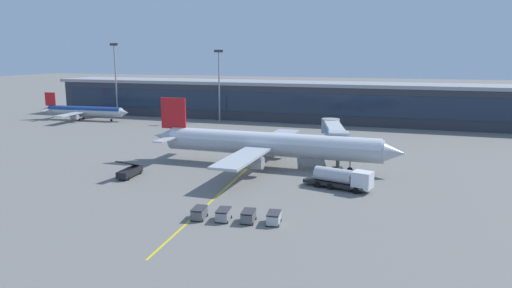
{
  "coord_description": "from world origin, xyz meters",
  "views": [
    {
      "loc": [
        28.56,
        -76.23,
        20.57
      ],
      "look_at": [
        2.1,
        2.84,
        4.5
      ],
      "focal_mm": 32.66,
      "sensor_mm": 36.0,
      "label": 1
    }
  ],
  "objects_px": {
    "main_airliner": "(269,144)",
    "baggage_cart_2": "(248,216)",
    "baggage_cart_0": "(199,213)",
    "commuter_jet_far": "(84,111)",
    "baggage_cart_1": "(224,214)",
    "belt_loader": "(130,171)",
    "fuel_tanker": "(342,178)",
    "baggage_cart_3": "(274,218)"
  },
  "relations": [
    {
      "from": "belt_loader",
      "to": "commuter_jet_far",
      "type": "xyz_separation_m",
      "value": [
        -53.54,
        55.88,
        1.96
      ]
    },
    {
      "from": "main_airliner",
      "to": "belt_loader",
      "type": "relative_size",
      "value": 6.95
    },
    {
      "from": "commuter_jet_far",
      "to": "fuel_tanker",
      "type": "bearing_deg",
      "value": -30.25
    },
    {
      "from": "belt_loader",
      "to": "baggage_cart_0",
      "type": "distance_m",
      "value": 25.18
    },
    {
      "from": "baggage_cart_1",
      "to": "baggage_cart_2",
      "type": "xyz_separation_m",
      "value": [
        3.17,
        0.43,
        0.0
      ]
    },
    {
      "from": "fuel_tanker",
      "to": "belt_loader",
      "type": "relative_size",
      "value": 1.59
    },
    {
      "from": "fuel_tanker",
      "to": "commuter_jet_far",
      "type": "distance_m",
      "value": 103.08
    },
    {
      "from": "main_airliner",
      "to": "baggage_cart_0",
      "type": "relative_size",
      "value": 17.13
    },
    {
      "from": "baggage_cart_2",
      "to": "belt_loader",
      "type": "bearing_deg",
      "value": 151.8
    },
    {
      "from": "baggage_cart_2",
      "to": "baggage_cart_3",
      "type": "xyz_separation_m",
      "value": [
        3.17,
        0.43,
        0.0
      ]
    },
    {
      "from": "baggage_cart_1",
      "to": "commuter_jet_far",
      "type": "xyz_separation_m",
      "value": [
        -76.88,
        70.52,
        2.16
      ]
    },
    {
      "from": "baggage_cart_3",
      "to": "commuter_jet_far",
      "type": "height_order",
      "value": "commuter_jet_far"
    },
    {
      "from": "main_airliner",
      "to": "commuter_jet_far",
      "type": "relative_size",
      "value": 1.56
    },
    {
      "from": "commuter_jet_far",
      "to": "baggage_cart_1",
      "type": "bearing_deg",
      "value": -42.53
    },
    {
      "from": "baggage_cart_0",
      "to": "baggage_cart_1",
      "type": "xyz_separation_m",
      "value": [
        3.17,
        0.43,
        0.0
      ]
    },
    {
      "from": "belt_loader",
      "to": "commuter_jet_far",
      "type": "distance_m",
      "value": 77.41
    },
    {
      "from": "main_airliner",
      "to": "baggage_cart_3",
      "type": "relative_size",
      "value": 17.13
    },
    {
      "from": "baggage_cart_1",
      "to": "baggage_cart_3",
      "type": "distance_m",
      "value": 6.4
    },
    {
      "from": "main_airliner",
      "to": "baggage_cart_2",
      "type": "xyz_separation_m",
      "value": [
        6.22,
        -29.04,
        -3.47
      ]
    },
    {
      "from": "main_airliner",
      "to": "baggage_cart_3",
      "type": "distance_m",
      "value": 30.31
    },
    {
      "from": "baggage_cart_0",
      "to": "commuter_jet_far",
      "type": "distance_m",
      "value": 102.33
    },
    {
      "from": "baggage_cart_2",
      "to": "baggage_cart_3",
      "type": "distance_m",
      "value": 3.2
    },
    {
      "from": "fuel_tanker",
      "to": "baggage_cart_3",
      "type": "height_order",
      "value": "fuel_tanker"
    },
    {
      "from": "commuter_jet_far",
      "to": "baggage_cart_3",
      "type": "bearing_deg",
      "value": -39.93
    },
    {
      "from": "belt_loader",
      "to": "commuter_jet_far",
      "type": "relative_size",
      "value": 0.22
    },
    {
      "from": "baggage_cart_2",
      "to": "commuter_jet_far",
      "type": "bearing_deg",
      "value": 138.79
    },
    {
      "from": "baggage_cart_0",
      "to": "baggage_cart_2",
      "type": "xyz_separation_m",
      "value": [
        6.34,
        0.86,
        0.0
      ]
    },
    {
      "from": "baggage_cart_3",
      "to": "commuter_jet_far",
      "type": "distance_m",
      "value": 108.55
    },
    {
      "from": "main_airliner",
      "to": "commuter_jet_far",
      "type": "xyz_separation_m",
      "value": [
        -73.83,
        41.06,
        -1.31
      ]
    },
    {
      "from": "fuel_tanker",
      "to": "baggage_cart_0",
      "type": "distance_m",
      "value": 24.46
    },
    {
      "from": "fuel_tanker",
      "to": "baggage_cart_2",
      "type": "bearing_deg",
      "value": -116.32
    },
    {
      "from": "belt_loader",
      "to": "baggage_cart_3",
      "type": "distance_m",
      "value": 32.73
    },
    {
      "from": "belt_loader",
      "to": "baggage_cart_0",
      "type": "height_order",
      "value": "belt_loader"
    },
    {
      "from": "belt_loader",
      "to": "baggage_cart_0",
      "type": "relative_size",
      "value": 2.47
    },
    {
      "from": "main_airliner",
      "to": "baggage_cart_2",
      "type": "height_order",
      "value": "main_airliner"
    },
    {
      "from": "baggage_cart_1",
      "to": "baggage_cart_3",
      "type": "height_order",
      "value": "same"
    },
    {
      "from": "baggage_cart_0",
      "to": "baggage_cart_2",
      "type": "height_order",
      "value": "same"
    },
    {
      "from": "main_airliner",
      "to": "baggage_cart_1",
      "type": "distance_m",
      "value": 29.83
    },
    {
      "from": "main_airliner",
      "to": "baggage_cart_3",
      "type": "bearing_deg",
      "value": -71.82
    },
    {
      "from": "belt_loader",
      "to": "commuter_jet_far",
      "type": "bearing_deg",
      "value": 133.77
    },
    {
      "from": "main_airliner",
      "to": "belt_loader",
      "type": "distance_m",
      "value": 25.34
    },
    {
      "from": "main_airliner",
      "to": "baggage_cart_1",
      "type": "xyz_separation_m",
      "value": [
        3.05,
        -29.47,
        -3.47
      ]
    }
  ]
}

